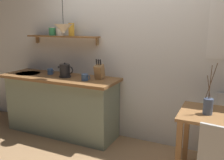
% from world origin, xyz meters
% --- Properties ---
extents(ground_plane, '(14.00, 14.00, 0.00)m').
position_xyz_m(ground_plane, '(0.00, 0.00, 0.00)').
color(ground_plane, '#A87F56').
extents(back_wall, '(6.80, 0.11, 2.70)m').
position_xyz_m(back_wall, '(0.21, 0.65, 1.35)').
color(back_wall, white).
rests_on(back_wall, ground_plane).
extents(kitchen_counter, '(1.83, 0.63, 0.91)m').
position_xyz_m(kitchen_counter, '(-1.00, 0.32, 0.46)').
color(kitchen_counter, gray).
rests_on(kitchen_counter, ground_plane).
extents(wall_shelf, '(1.22, 0.20, 0.33)m').
position_xyz_m(wall_shelf, '(-1.05, 0.49, 1.52)').
color(wall_shelf, brown).
extents(twig_vase, '(0.10, 0.10, 0.54)m').
position_xyz_m(twig_vase, '(1.12, -0.02, 0.86)').
color(twig_vase, '#475675').
rests_on(twig_vase, dining_table).
extents(electric_kettle, '(0.26, 0.18, 0.21)m').
position_xyz_m(electric_kettle, '(-0.88, 0.29, 1.00)').
color(electric_kettle, black).
rests_on(electric_kettle, kitchen_counter).
extents(knife_block, '(0.11, 0.16, 0.29)m').
position_xyz_m(knife_block, '(-0.36, 0.38, 1.02)').
color(knife_block, tan).
rests_on(knife_block, kitchen_counter).
extents(coffee_mug_by_sink, '(0.12, 0.08, 0.09)m').
position_xyz_m(coffee_mug_by_sink, '(-1.20, 0.35, 0.95)').
color(coffee_mug_by_sink, '#3D5B89').
rests_on(coffee_mug_by_sink, kitchen_counter).
extents(coffee_mug_spare, '(0.13, 0.09, 0.09)m').
position_xyz_m(coffee_mug_spare, '(-0.50, 0.22, 0.96)').
color(coffee_mug_spare, '#3D5B89').
rests_on(coffee_mug_spare, kitchen_counter).
extents(pendant_lamp, '(0.25, 0.25, 0.54)m').
position_xyz_m(pendant_lamp, '(-0.78, 0.16, 1.61)').
color(pendant_lamp, black).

